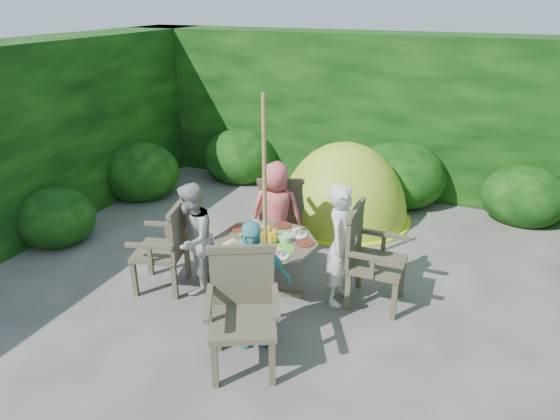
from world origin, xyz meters
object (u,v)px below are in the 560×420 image
at_px(child_right, 342,245).
at_px(child_front, 251,283).
at_px(child_left, 192,239).
at_px(dome_tent, 342,217).
at_px(patio_table, 266,250).
at_px(garden_chair_left, 167,246).
at_px(garden_chair_right, 369,256).
at_px(child_back, 276,213).
at_px(parasol_pole, 265,202).
at_px(garden_chair_front, 243,308).
at_px(garden_chair_back, 280,212).

height_order(child_right, child_front, child_right).
bearing_deg(child_left, dome_tent, 142.55).
relative_size(patio_table, garden_chair_left, 1.41).
height_order(garden_chair_right, child_right, child_right).
bearing_deg(child_right, child_back, 62.71).
distance_m(child_front, dome_tent, 3.15).
xyz_separation_m(garden_chair_left, child_right, (1.83, 0.49, 0.14)).
height_order(parasol_pole, child_left, parasol_pole).
bearing_deg(parasol_pole, child_left, -164.99).
distance_m(garden_chair_front, child_back, 1.89).
relative_size(garden_chair_right, child_back, 0.81).
bearing_deg(child_right, garden_chair_front, 160.84).
bearing_deg(garden_chair_back, garden_chair_front, 81.21).
bearing_deg(parasol_pole, dome_tent, 85.12).
bearing_deg(garden_chair_front, dome_tent, 64.96).
height_order(parasol_pole, garden_chair_right, parasol_pole).
relative_size(garden_chair_right, garden_chair_left, 1.05).
height_order(patio_table, child_right, child_right).
distance_m(garden_chair_left, child_front, 1.36).
bearing_deg(child_right, child_left, 107.71).
bearing_deg(child_right, patio_table, 107.64).
bearing_deg(garden_chair_right, dome_tent, 22.06).
relative_size(garden_chair_back, child_left, 0.78).
xyz_separation_m(garden_chair_left, dome_tent, (1.25, 2.60, -0.52)).
height_order(child_right, child_left, child_right).
xyz_separation_m(parasol_pole, child_left, (-0.77, -0.21, -0.48)).
relative_size(garden_chair_right, child_front, 0.82).
xyz_separation_m(child_left, dome_tent, (0.97, 2.52, -0.62)).
bearing_deg(child_front, garden_chair_right, 21.43).
height_order(parasol_pole, garden_chair_back, parasol_pole).
bearing_deg(child_right, garden_chair_back, 53.46).
distance_m(garden_chair_left, child_left, 0.31).
xyz_separation_m(patio_table, dome_tent, (0.19, 2.31, -0.55)).
relative_size(parasol_pole, garden_chair_back, 2.26).
bearing_deg(garden_chair_right, garden_chair_front, 149.23).
height_order(garden_chair_left, garden_chair_front, garden_chair_front).
bearing_deg(garden_chair_left, parasol_pole, 89.73).
relative_size(patio_table, child_back, 1.09).
relative_size(garden_chair_back, child_right, 0.74).
relative_size(garden_chair_right, garden_chair_back, 1.05).
bearing_deg(parasol_pole, garden_chair_front, -75.91).
relative_size(child_left, dome_tent, 0.55).
bearing_deg(dome_tent, child_left, -108.96).
bearing_deg(child_left, parasol_pole, 88.60).
xyz_separation_m(child_right, child_back, (-0.98, 0.57, -0.03)).
xyz_separation_m(parasol_pole, dome_tent, (0.20, 2.32, -1.10)).
height_order(garden_chair_right, child_left, child_left).
relative_size(child_back, dome_tent, 0.56).
bearing_deg(child_back, child_left, 45.59).
relative_size(garden_chair_back, child_front, 0.78).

